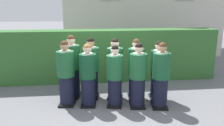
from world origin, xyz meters
name	(u,v)px	position (x,y,z in m)	size (l,w,h in m)	color
ground_plane	(113,105)	(0.00, 0.00, 0.00)	(60.00, 60.00, 0.00)	slate
student_front_row_0	(66,75)	(-1.17, 0.21, 0.79)	(0.45, 0.53, 1.66)	black
student_front_row_1	(88,77)	(-0.62, 0.10, 0.76)	(0.41, 0.49, 1.59)	black
student_front_row_2	(115,78)	(0.04, 0.01, 0.74)	(0.44, 0.51, 1.56)	black
student_front_row_3	(138,77)	(0.60, -0.10, 0.77)	(0.42, 0.53, 1.62)	black
student_front_row_4	(161,77)	(1.14, -0.20, 0.78)	(0.45, 0.52, 1.64)	black
student_rear_row_0	(72,68)	(-1.04, 0.75, 0.82)	(0.48, 0.56, 1.72)	black
student_rear_row_1	(91,70)	(-0.53, 0.63, 0.79)	(0.45, 0.55, 1.66)	black
student_rear_row_2	(115,70)	(0.10, 0.52, 0.79)	(0.48, 0.55, 1.65)	black
student_rear_row_3	(136,70)	(0.66, 0.45, 0.78)	(0.43, 0.53, 1.64)	black
student_rear_row_4	(158,72)	(1.24, 0.35, 0.75)	(0.41, 0.52, 1.58)	black
hedge	(106,55)	(0.00, 2.11, 0.85)	(7.38, 0.70, 1.70)	#33662D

